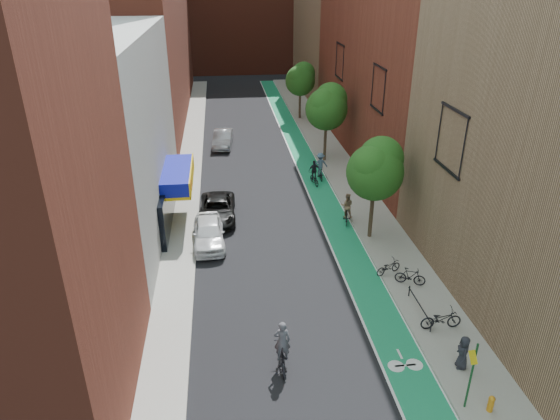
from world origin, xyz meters
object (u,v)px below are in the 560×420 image
object	(u,v)px
parked_car_white	(209,232)
cyclist_lane_far	(320,167)
parked_car_black	(217,209)
cyclist_lane_near	(347,210)
fire_hydrant	(491,403)
cyclist_lane_mid	(314,176)
parked_car_silver	(223,139)
pedestrian	(463,352)
cyclist_lead	(282,352)

from	to	relation	value
parked_car_white	cyclist_lane_far	size ratio (longest dim) A/B	2.13
parked_car_black	cyclist_lane_near	bearing A→B (deg)	-8.93
cyclist_lane_near	fire_hydrant	xyz separation A→B (m)	(1.54, -16.11, -0.34)
cyclist_lane_near	cyclist_lane_mid	size ratio (longest dim) A/B	1.07
parked_car_silver	cyclist_lane_far	xyz separation A→B (m)	(7.53, -9.13, 0.22)
parked_car_silver	cyclist_lane_mid	bearing A→B (deg)	-50.25
parked_car_black	parked_car_silver	distance (m)	15.35
parked_car_silver	cyclist_lane_near	distance (m)	18.57
cyclist_lane_mid	cyclist_lane_far	size ratio (longest dim) A/B	0.88
cyclist_lane_mid	fire_hydrant	distance (m)	22.95
parked_car_black	pedestrian	xyz separation A→B (m)	(9.88, -15.32, 0.21)
parked_car_white	pedestrian	distance (m)	15.85
parked_car_silver	cyclist_lane_mid	xyz separation A→B (m)	(6.86, -10.15, -0.07)
pedestrian	fire_hydrant	bearing A→B (deg)	13.01
parked_car_silver	cyclist_lane_near	world-z (taller)	cyclist_lane_near
parked_car_white	cyclist_lane_far	xyz separation A→B (m)	(8.69, 9.59, 0.21)
cyclist_lane_mid	cyclist_lead	bearing A→B (deg)	65.83
parked_car_silver	cyclist_lead	xyz separation A→B (m)	(1.96, -29.59, -0.02)
fire_hydrant	parked_car_silver	bearing A→B (deg)	105.79
pedestrian	cyclist_lead	bearing A→B (deg)	-86.82
cyclist_lead	pedestrian	bearing A→B (deg)	175.60
parked_car_white	parked_car_black	xyz separation A→B (m)	(0.55, 3.38, -0.08)
parked_car_white	fire_hydrant	world-z (taller)	parked_car_white
parked_car_black	cyclist_lead	bearing A→B (deg)	-78.46
parked_car_silver	fire_hydrant	xyz separation A→B (m)	(9.33, -32.97, -0.25)
parked_car_black	cyclist_lane_near	xyz separation A→B (m)	(8.40, -1.52, 0.16)
cyclist_lane_mid	cyclist_lane_far	bearing A→B (deg)	-133.02
cyclist_lane_mid	fire_hydrant	world-z (taller)	cyclist_lane_mid
cyclist_lane_near	fire_hydrant	size ratio (longest dim) A/B	2.90
parked_car_black	fire_hydrant	world-z (taller)	parked_car_black
cyclist_lane_far	cyclist_lane_mid	bearing A→B (deg)	55.38
parked_car_silver	cyclist_lane_near	bearing A→B (deg)	-59.52
cyclist_lead	cyclist_lane_far	bearing A→B (deg)	-101.29
cyclist_lead	cyclist_lane_far	distance (m)	21.21
cyclist_lane_near	pedestrian	size ratio (longest dim) A/B	1.34
parked_car_silver	cyclist_lane_far	world-z (taller)	cyclist_lane_far
cyclist_lane_far	fire_hydrant	bearing A→B (deg)	92.72
cyclist_lead	cyclist_lane_near	bearing A→B (deg)	-110.69
parked_car_white	pedestrian	bearing A→B (deg)	-51.06
parked_car_white	cyclist_lead	size ratio (longest dim) A/B	2.06
cyclist_lane_far	parked_car_black	bearing A→B (deg)	35.75
parked_car_black	parked_car_silver	bearing A→B (deg)	89.05
cyclist_lane_far	pedestrian	size ratio (longest dim) A/B	1.42
parked_car_white	parked_car_silver	size ratio (longest dim) A/B	0.98
cyclist_lane_near	cyclist_lane_mid	xyz separation A→B (m)	(-0.93, 6.71, -0.16)
cyclist_lane_near	fire_hydrant	world-z (taller)	cyclist_lane_near
parked_car_silver	cyclist_lane_mid	distance (m)	12.25
parked_car_white	cyclist_lane_near	bearing A→B (deg)	9.56
cyclist_lane_mid	pedestrian	xyz separation A→B (m)	(2.40, -20.51, 0.21)
cyclist_lead	fire_hydrant	size ratio (longest dim) A/B	3.19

